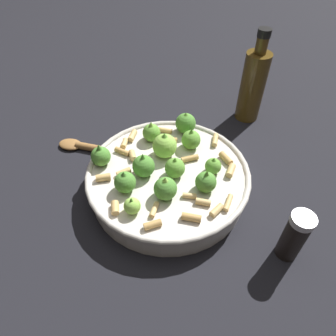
{
  "coord_description": "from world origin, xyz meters",
  "views": [
    {
      "loc": [
        -0.38,
        -0.03,
        0.45
      ],
      "look_at": [
        0.0,
        0.0,
        0.06
      ],
      "focal_mm": 32.38,
      "sensor_mm": 36.0,
      "label": 1
    }
  ],
  "objects_px": {
    "cooking_pan": "(167,176)",
    "pepper_shaker": "(294,236)",
    "wooden_spoon": "(96,149)",
    "olive_oil_bottle": "(253,85)"
  },
  "relations": [
    {
      "from": "cooking_pan",
      "to": "pepper_shaker",
      "type": "bearing_deg",
      "value": -121.45
    },
    {
      "from": "olive_oil_bottle",
      "to": "wooden_spoon",
      "type": "xyz_separation_m",
      "value": [
        -0.16,
        0.34,
        -0.08
      ]
    },
    {
      "from": "pepper_shaker",
      "to": "olive_oil_bottle",
      "type": "height_order",
      "value": "olive_oil_bottle"
    },
    {
      "from": "pepper_shaker",
      "to": "wooden_spoon",
      "type": "height_order",
      "value": "pepper_shaker"
    },
    {
      "from": "wooden_spoon",
      "to": "olive_oil_bottle",
      "type": "bearing_deg",
      "value": -65.49
    },
    {
      "from": "olive_oil_bottle",
      "to": "wooden_spoon",
      "type": "distance_m",
      "value": 0.38
    },
    {
      "from": "pepper_shaker",
      "to": "wooden_spoon",
      "type": "relative_size",
      "value": 0.48
    },
    {
      "from": "pepper_shaker",
      "to": "olive_oil_bottle",
      "type": "relative_size",
      "value": 0.46
    },
    {
      "from": "cooking_pan",
      "to": "olive_oil_bottle",
      "type": "bearing_deg",
      "value": -35.45
    },
    {
      "from": "cooking_pan",
      "to": "pepper_shaker",
      "type": "relative_size",
      "value": 3.08
    }
  ]
}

